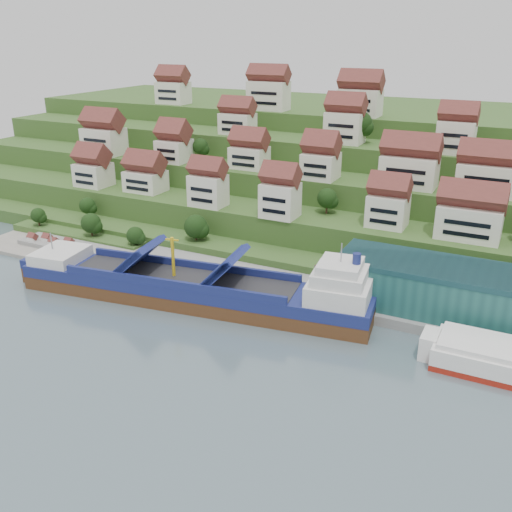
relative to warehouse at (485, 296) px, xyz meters
The scene contains 10 objects.
ground 55.18m from the warehouse, 161.90° to the right, with size 300.00×300.00×0.00m, color slate.
quay 32.64m from the warehouse, behind, with size 180.00×14.00×2.20m, color gray.
pebble_beach 110.32m from the warehouse, behind, with size 45.00×20.00×1.00m, color gray.
hillside 101.03m from the warehouse, 121.00° to the left, with size 260.00×128.00×31.00m.
hillside_village 65.75m from the warehouse, 138.69° to the left, with size 160.44×64.23×29.68m.
hillside_trees 70.44m from the warehouse, 153.13° to the left, with size 141.88×62.62×31.60m.
warehouse is the anchor object (origin of this frame).
flagpole 34.60m from the warehouse, 168.33° to the right, with size 1.28×0.16×8.00m.
beach_huts 112.29m from the warehouse, behind, with size 14.40×3.70×2.20m.
cargo_ship 59.53m from the warehouse, 164.14° to the right, with size 81.42×23.25×17.88m.
Camera 1 is at (57.02, -96.21, 56.80)m, focal length 40.00 mm.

